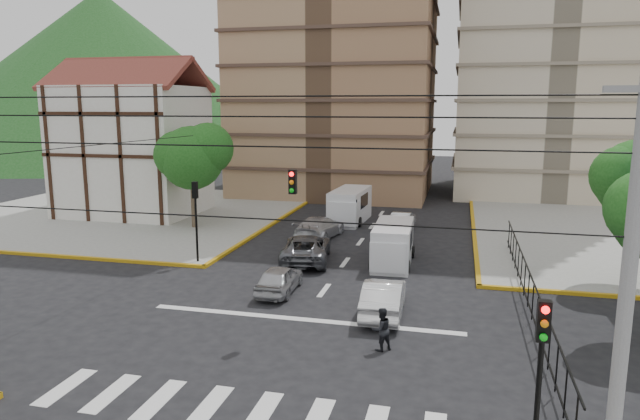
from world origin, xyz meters
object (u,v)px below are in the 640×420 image
(van_left_lane, at_px, (349,207))
(traffic_light_se, at_px, (540,365))
(traffic_light_nw, at_px, (196,208))
(pedestrian_crosswalk, at_px, (381,329))
(van_right_lane, at_px, (392,246))
(car_white_front_right, at_px, (384,297))
(car_silver_front_left, at_px, (279,279))

(van_left_lane, bearing_deg, traffic_light_se, -68.09)
(traffic_light_nw, distance_m, pedestrian_crosswalk, 14.50)
(van_right_lane, bearing_deg, van_left_lane, 110.64)
(van_right_lane, distance_m, van_left_lane, 11.58)
(van_left_lane, height_order, pedestrian_crosswalk, van_left_lane)
(traffic_light_se, distance_m, pedestrian_crosswalk, 8.40)
(van_right_lane, distance_m, car_white_front_right, 7.54)
(traffic_light_nw, relative_size, car_white_front_right, 0.97)
(car_silver_front_left, relative_size, pedestrian_crosswalk, 2.43)
(car_silver_front_left, bearing_deg, van_left_lane, -91.40)
(traffic_light_se, xyz_separation_m, van_right_lane, (-5.20, 17.89, -2.03))
(traffic_light_nw, bearing_deg, van_left_lane, 65.35)
(traffic_light_se, distance_m, car_silver_front_left, 15.68)
(traffic_light_se, bearing_deg, traffic_light_nw, 135.00)
(traffic_light_nw, xyz_separation_m, car_white_front_right, (10.92, -5.23, -2.37))
(car_white_front_right, bearing_deg, car_silver_front_left, -20.05)
(traffic_light_se, distance_m, van_right_lane, 18.74)
(traffic_light_se, bearing_deg, car_white_front_right, 114.26)
(van_right_lane, bearing_deg, pedestrian_crosswalk, -87.27)
(car_silver_front_left, xyz_separation_m, pedestrian_crosswalk, (5.46, -5.20, 0.14))
(traffic_light_se, relative_size, pedestrian_crosswalk, 2.81)
(van_right_lane, height_order, pedestrian_crosswalk, van_right_lane)
(pedestrian_crosswalk, bearing_deg, car_silver_front_left, -84.20)
(car_silver_front_left, bearing_deg, traffic_light_se, 128.01)
(traffic_light_nw, bearing_deg, car_silver_front_left, -31.44)
(traffic_light_se, relative_size, car_silver_front_left, 1.16)
(traffic_light_se, bearing_deg, car_silver_front_left, 129.04)
(traffic_light_nw, relative_size, van_right_lane, 0.88)
(car_silver_front_left, bearing_deg, van_right_lane, -128.88)
(traffic_light_nw, height_order, car_white_front_right, traffic_light_nw)
(van_left_lane, xyz_separation_m, car_silver_front_left, (-0.11, -16.55, -0.55))
(car_white_front_right, bearing_deg, pedestrian_crosswalk, 94.10)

